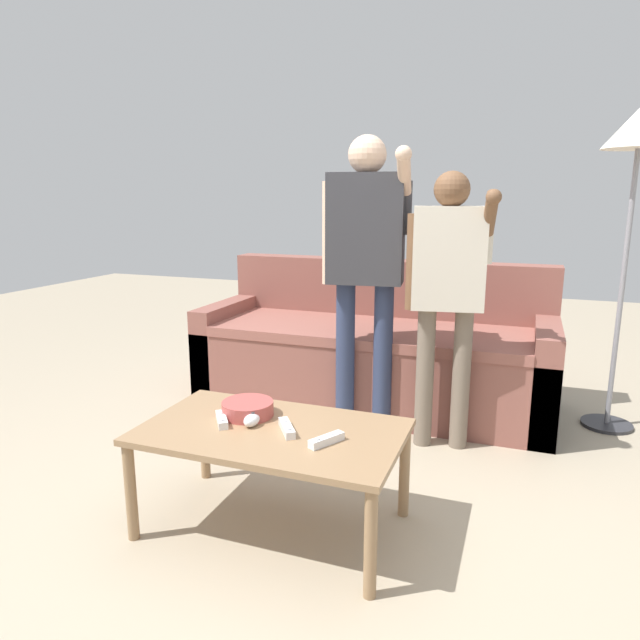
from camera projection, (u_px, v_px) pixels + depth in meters
name	position (u px, v px, depth m)	size (l,w,h in m)	color
ground_plane	(314.00, 525.00, 2.29)	(12.00, 12.00, 0.00)	tan
couch	(375.00, 353.00, 3.65)	(2.19, 0.86, 0.89)	brown
coffee_table	(272.00, 440.00, 2.21)	(1.02, 0.59, 0.42)	#997551
snack_bowl	(248.00, 409.00, 2.32)	(0.21, 0.21, 0.06)	#B24C47
game_remote_nunchuk	(252.00, 420.00, 2.22)	(0.06, 0.09, 0.05)	white
floor_lamp	(638.00, 149.00, 2.95)	(0.37, 0.37, 1.77)	#2D2D33
player_center	(366.00, 251.00, 3.03)	(0.50, 0.33, 1.62)	#2D3856
player_right	(448.00, 279.00, 2.84)	(0.45, 0.31, 1.43)	#756656
game_remote_wand_near	(287.00, 428.00, 2.17)	(0.12, 0.15, 0.03)	white
game_remote_wand_far	(326.00, 440.00, 2.06)	(0.10, 0.15, 0.03)	white
game_remote_wand_spare	(222.00, 420.00, 2.25)	(0.11, 0.14, 0.03)	white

